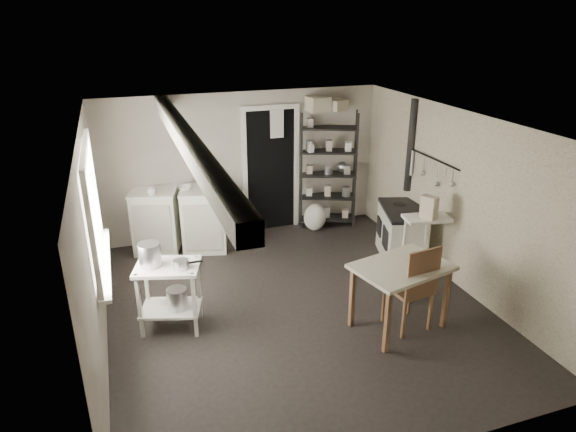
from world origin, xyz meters
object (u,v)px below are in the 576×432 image
object	(u,v)px
shelf_rack	(328,172)
flour_sack	(315,217)
stockpot	(150,254)
chair	(409,289)
prep_table	(170,297)
base_cabinets	(181,221)
stove	(402,231)
work_table	(399,298)

from	to	relation	value
shelf_rack	flour_sack	xyz separation A→B (m)	(-0.29, -0.16, -0.71)
stockpot	chair	size ratio (longest dim) A/B	0.24
prep_table	base_cabinets	distance (m)	2.16
prep_table	stockpot	bearing A→B (deg)	159.77
prep_table	flour_sack	bearing A→B (deg)	38.70
chair	stockpot	bearing A→B (deg)	154.50
base_cabinets	stove	size ratio (longest dim) A/B	1.47
stockpot	stove	world-z (taller)	stockpot
base_cabinets	flour_sack	world-z (taller)	base_cabinets
shelf_rack	work_table	world-z (taller)	shelf_rack
base_cabinets	work_table	distance (m)	3.61
shelf_rack	base_cabinets	bearing A→B (deg)	-155.21
work_table	base_cabinets	bearing A→B (deg)	125.04
stockpot	shelf_rack	distance (m)	3.79
prep_table	stove	bearing A→B (deg)	11.85
prep_table	shelf_rack	xyz separation A→B (m)	(2.91, 2.27, 0.55)
chair	flour_sack	size ratio (longest dim) A/B	2.35
stockpot	shelf_rack	xyz separation A→B (m)	(3.08, 2.21, 0.01)
shelf_rack	stove	bearing A→B (deg)	-50.08
prep_table	stockpot	size ratio (longest dim) A/B	3.07
stockpot	stove	bearing A→B (deg)	10.35
shelf_rack	work_table	distance (m)	3.19
chair	shelf_rack	bearing A→B (deg)	77.06
stockpot	chair	bearing A→B (deg)	-18.46
base_cabinets	shelf_rack	world-z (taller)	shelf_rack
stove	work_table	size ratio (longest dim) A/B	0.95
shelf_rack	chair	size ratio (longest dim) A/B	1.82
prep_table	shelf_rack	world-z (taller)	shelf_rack
base_cabinets	chair	xyz separation A→B (m)	(2.17, -2.97, 0.03)
shelf_rack	chair	distance (m)	3.18
stockpot	shelf_rack	bearing A→B (deg)	35.58
stove	work_table	xyz separation A→B (m)	(-0.95, -1.56, -0.06)
stove	prep_table	bearing A→B (deg)	-151.05
shelf_rack	flour_sack	size ratio (longest dim) A/B	4.26
stockpot	base_cabinets	bearing A→B (deg)	74.01
work_table	chair	size ratio (longest dim) A/B	0.98
stove	work_table	distance (m)	1.83
flour_sack	work_table	bearing A→B (deg)	-92.72
work_table	flour_sack	xyz separation A→B (m)	(0.14, 2.94, -0.14)
prep_table	stove	xyz separation A→B (m)	(3.44, 0.72, 0.04)
prep_table	chair	distance (m)	2.73
stockpot	chair	world-z (taller)	stockpot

